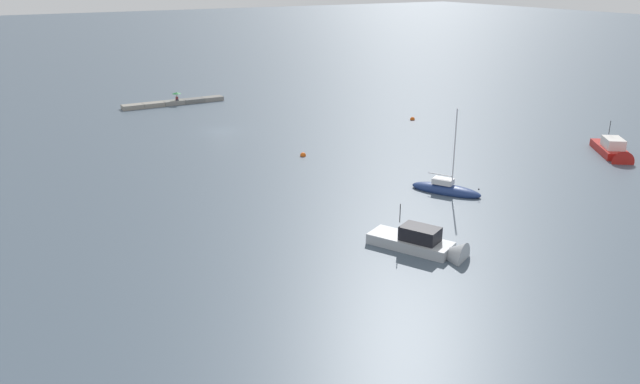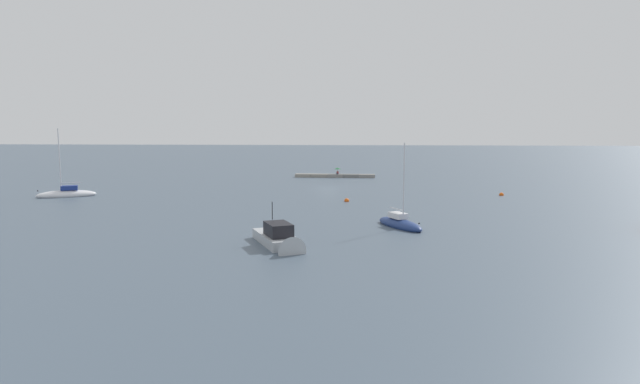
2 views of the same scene
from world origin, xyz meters
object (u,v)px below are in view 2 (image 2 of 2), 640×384
Objects in this scene: umbrella_open_green at (338,168)px; mooring_buoy_far at (347,201)px; mooring_buoy_near at (501,195)px; motorboat_grey_near at (280,241)px; sailboat_white_mid at (67,194)px; person_seated_maroon_left at (337,173)px; sailboat_navy_far at (400,224)px.

umbrella_open_green is 35.27m from mooring_buoy_far.
motorboat_grey_near is at bearing 53.30° from mooring_buoy_near.
mooring_buoy_far is (-39.43, 1.66, -0.26)m from sailboat_white_mid.
mooring_buoy_near is at bearing -153.09° from motorboat_grey_near.
person_seated_maroon_left is at bearing -117.62° from motorboat_grey_near.
motorboat_grey_near is 27.34m from mooring_buoy_far.
sailboat_navy_far is 13.00× the size of mooring_buoy_near.
sailboat_navy_far is 12.95× the size of mooring_buoy_far.
mooring_buoy_far is (21.88, 8.25, 0.00)m from mooring_buoy_near.
sailboat_navy_far is 18.45m from mooring_buoy_far.
sailboat_navy_far reaches higher than person_seated_maroon_left.
person_seated_maroon_left is 36.63m from mooring_buoy_near.
sailboat_white_mid is at bearing -53.06° from sailboat_navy_far.
mooring_buoy_far is at bearing 94.94° from umbrella_open_green.
mooring_buoy_near is (-24.92, 26.83, -0.80)m from person_seated_maroon_left.
sailboat_navy_far is (-8.75, 52.64, -1.45)m from umbrella_open_green.
sailboat_white_mid is 1.28× the size of motorboat_grey_near.
motorboat_grey_near is at bearing 88.75° from umbrella_open_green.
sailboat_white_mid is at bearing 6.13° from mooring_buoy_near.
umbrella_open_green is 2.13× the size of mooring_buoy_far.
umbrella_open_green is 0.18× the size of motorboat_grey_near.
mooring_buoy_far is (-3.04, 35.08, -0.80)m from person_seated_maroon_left.
mooring_buoy_far reaches higher than mooring_buoy_near.
sailboat_white_mid reaches higher than mooring_buoy_near.
umbrella_open_green is at bearing -116.19° from person_seated_maroon_left.
sailboat_white_mid is at bearing -65.65° from motorboat_grey_near.
mooring_buoy_far is (5.71, -17.54, -0.21)m from sailboat_navy_far.
umbrella_open_green is 49.44m from sailboat_white_mid.
mooring_buoy_far is at bearing -101.97° from sailboat_navy_far.
sailboat_white_mid is 1.17× the size of sailboat_navy_far.
umbrella_open_green is (-0.01, -0.02, 0.87)m from person_seated_maroon_left.
sailboat_navy_far is at bearing 57.93° from mooring_buoy_near.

